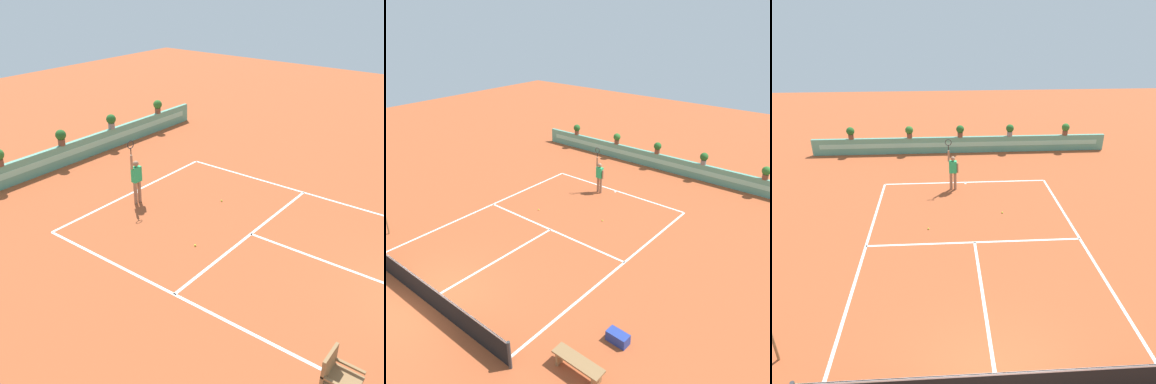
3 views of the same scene
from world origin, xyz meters
TOP-DOWN VIEW (x-y plane):
  - ground_plane at (0.00, 6.00)m, footprint 60.00×60.00m
  - court_lines at (0.00, 6.72)m, footprint 8.32×11.94m
  - net at (0.00, 0.00)m, footprint 8.92×0.10m
  - back_wall_barrier at (0.00, 16.39)m, footprint 18.00×0.21m
  - bench_courtside at (6.02, 1.08)m, footprint 1.60×0.44m
  - gear_bag at (6.24, 2.74)m, footprint 0.71×0.37m
  - tennis_player at (-0.66, 11.11)m, footprint 0.62×0.25m
  - tennis_ball_near_baseline at (1.41, 8.58)m, footprint 0.07×0.07m
  - tennis_ball_mid_court at (-1.79, 7.44)m, footprint 0.07×0.07m
  - potted_plant_far_right at (6.51, 16.39)m, footprint 0.48×0.48m
  - potted_plant_centre at (-0.03, 16.39)m, footprint 0.48×0.48m
  - potted_plant_far_left at (-6.61, 16.39)m, footprint 0.48×0.48m
  - potted_plant_right at (3.03, 16.39)m, footprint 0.48×0.48m
  - potted_plant_left at (-3.10, 16.39)m, footprint 0.48×0.48m

SIDE VIEW (x-z plane):
  - ground_plane at x=0.00m, z-range 0.00..0.00m
  - court_lines at x=0.00m, z-range 0.00..0.01m
  - tennis_ball_near_baseline at x=1.41m, z-range 0.00..0.07m
  - tennis_ball_mid_court at x=-1.79m, z-range 0.00..0.07m
  - gear_bag at x=6.24m, z-range 0.00..0.36m
  - bench_courtside at x=6.02m, z-range 0.12..0.63m
  - back_wall_barrier at x=0.00m, z-range 0.00..1.00m
  - net at x=0.00m, z-range 0.01..1.01m
  - tennis_player at x=-0.66m, z-range -0.24..2.34m
  - potted_plant_far_right at x=6.51m, z-range 1.05..1.78m
  - potted_plant_centre at x=-0.03m, z-range 1.05..1.78m
  - potted_plant_far_left at x=-6.61m, z-range 1.05..1.78m
  - potted_plant_right at x=3.03m, z-range 1.05..1.78m
  - potted_plant_left at x=-3.10m, z-range 1.05..1.78m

